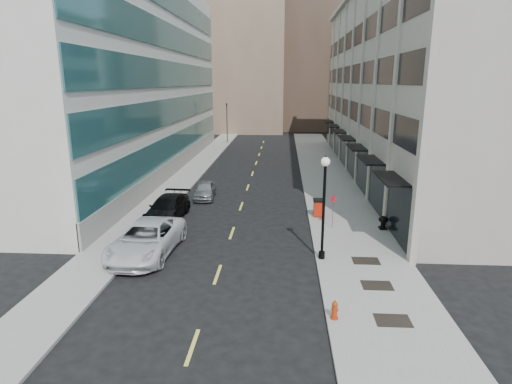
# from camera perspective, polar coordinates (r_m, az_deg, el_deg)

# --- Properties ---
(ground) EXTENTS (160.00, 160.00, 0.00)m
(ground) POSITION_cam_1_polar(r_m,az_deg,el_deg) (19.97, -6.04, -13.33)
(ground) COLOR black
(ground) RESTS_ON ground
(sidewalk_right) EXTENTS (5.00, 80.00, 0.15)m
(sidewalk_right) POSITION_cam_1_polar(r_m,az_deg,el_deg) (38.74, 10.01, 0.54)
(sidewalk_right) COLOR gray
(sidewalk_right) RESTS_ON ground
(sidewalk_left) EXTENTS (3.00, 80.00, 0.15)m
(sidewalk_left) POSITION_cam_1_polar(r_m,az_deg,el_deg) (39.69, -10.51, 0.85)
(sidewalk_left) COLOR gray
(sidewalk_left) RESTS_ON ground
(building_right) EXTENTS (15.30, 46.50, 18.25)m
(building_right) POSITION_cam_1_polar(r_m,az_deg,el_deg) (46.46, 21.53, 13.19)
(building_right) COLOR #B7AC9B
(building_right) RESTS_ON ground
(building_left) EXTENTS (16.14, 46.00, 20.00)m
(building_left) POSITION_cam_1_polar(r_m,az_deg,el_deg) (48.32, -20.28, 14.50)
(building_left) COLOR silver
(building_left) RESTS_ON ground
(skyline_tan_near) EXTENTS (14.00, 18.00, 28.00)m
(skyline_tan_near) POSITION_cam_1_polar(r_m,az_deg,el_deg) (85.80, -1.15, 17.69)
(skyline_tan_near) COLOR #8B735B
(skyline_tan_near) RESTS_ON ground
(skyline_brown) EXTENTS (12.00, 16.00, 34.00)m
(skyline_brown) POSITION_cam_1_polar(r_m,az_deg,el_deg) (89.83, 7.18, 19.36)
(skyline_brown) COLOR brown
(skyline_brown) RESTS_ON ground
(skyline_tan_far) EXTENTS (12.00, 14.00, 22.00)m
(skyline_tan_far) POSITION_cam_1_polar(r_m,az_deg,el_deg) (96.92, -6.75, 15.46)
(skyline_tan_far) COLOR #8B735B
(skyline_tan_far) RESTS_ON ground
(skyline_stone) EXTENTS (10.00, 14.00, 20.00)m
(skyline_stone) POSITION_cam_1_polar(r_m,az_deg,el_deg) (84.69, 14.26, 14.59)
(skyline_stone) COLOR #B7AC9B
(skyline_stone) RESTS_ON ground
(grate_near) EXTENTS (1.40, 1.00, 0.01)m
(grate_near) POSITION_cam_1_polar(r_m,az_deg,el_deg) (18.43, 17.78, -15.99)
(grate_near) COLOR black
(grate_near) RESTS_ON sidewalk_right
(grate_mid) EXTENTS (1.40, 1.00, 0.01)m
(grate_mid) POSITION_cam_1_polar(r_m,az_deg,el_deg) (21.00, 15.83, -11.89)
(grate_mid) COLOR black
(grate_mid) RESTS_ON sidewalk_right
(grate_far) EXTENTS (1.40, 1.00, 0.01)m
(grate_far) POSITION_cam_1_polar(r_m,az_deg,el_deg) (23.49, 14.44, -8.87)
(grate_far) COLOR black
(grate_far) RESTS_ON sidewalk_right
(road_centerline) EXTENTS (0.15, 68.20, 0.01)m
(road_centerline) POSITION_cam_1_polar(r_m,az_deg,el_deg) (35.75, -1.52, -0.54)
(road_centerline) COLOR #D8CC4C
(road_centerline) RESTS_ON ground
(traffic_signal) EXTENTS (0.66, 0.66, 6.98)m
(traffic_signal) POSITION_cam_1_polar(r_m,az_deg,el_deg) (66.04, -3.93, 11.40)
(traffic_signal) COLOR black
(traffic_signal) RESTS_ON ground
(car_white_van) EXTENTS (3.30, 6.60, 1.79)m
(car_white_van) POSITION_cam_1_polar(r_m,az_deg,el_deg) (24.38, -14.37, -6.11)
(car_white_van) COLOR silver
(car_white_van) RESTS_ON ground
(car_black_pickup) EXTENTS (2.51, 5.54, 1.57)m
(car_black_pickup) POSITION_cam_1_polar(r_m,az_deg,el_deg) (30.27, -11.73, -2.11)
(car_black_pickup) COLOR black
(car_black_pickup) RESTS_ON ground
(car_silver_sedan) EXTENTS (1.89, 4.11, 1.36)m
(car_silver_sedan) POSITION_cam_1_polar(r_m,az_deg,el_deg) (35.23, -6.83, 0.27)
(car_silver_sedan) COLOR gray
(car_silver_sedan) RESTS_ON ground
(fire_hydrant) EXTENTS (0.32, 0.32, 0.79)m
(fire_hydrant) POSITION_cam_1_polar(r_m,az_deg,el_deg) (17.83, 10.44, -15.20)
(fire_hydrant) COLOR #BC330D
(fire_hydrant) RESTS_ON sidewalk_right
(trash_bin) EXTENTS (0.76, 0.86, 1.23)m
(trash_bin) POSITION_cam_1_polar(r_m,az_deg,el_deg) (30.09, 8.34, -2.01)
(trash_bin) COLOR #B81F0C
(trash_bin) RESTS_ON sidewalk_right
(lamppost) EXTENTS (0.47, 0.47, 5.60)m
(lamppost) POSITION_cam_1_polar(r_m,az_deg,el_deg) (22.27, 9.06, -0.93)
(lamppost) COLOR black
(lamppost) RESTS_ON sidewalk_right
(sign_post) EXTENTS (0.26, 0.10, 2.28)m
(sign_post) POSITION_cam_1_polar(r_m,az_deg,el_deg) (27.64, 10.24, -1.82)
(sign_post) COLOR slate
(sign_post) RESTS_ON sidewalk_right
(urn_planter) EXTENTS (0.62, 0.62, 0.85)m
(urn_planter) POSITION_cam_1_polar(r_m,az_deg,el_deg) (28.47, 16.60, -3.75)
(urn_planter) COLOR black
(urn_planter) RESTS_ON sidewalk_right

